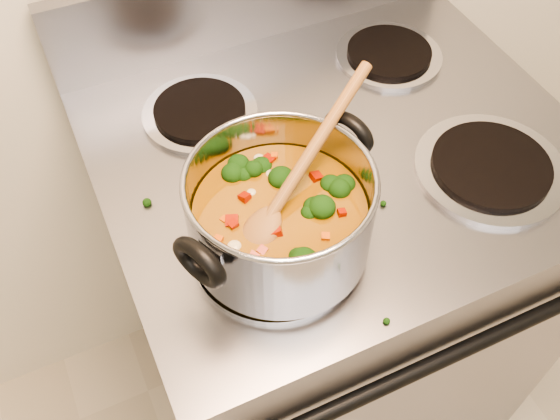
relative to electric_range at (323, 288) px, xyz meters
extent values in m
cube|color=gray|center=(0.00, 0.00, -0.01)|extent=(0.77, 0.67, 0.92)
cylinder|color=black|center=(0.00, -0.35, 0.33)|extent=(0.65, 0.02, 0.02)
cylinder|color=#A5A5AD|center=(-0.18, -0.15, 0.46)|extent=(0.23, 0.23, 0.01)
cylinder|color=black|center=(-0.18, -0.15, 0.46)|extent=(0.18, 0.18, 0.01)
cylinder|color=#A5A5AD|center=(0.18, -0.15, 0.46)|extent=(0.23, 0.23, 0.01)
cylinder|color=black|center=(0.18, -0.15, 0.46)|extent=(0.18, 0.18, 0.01)
cylinder|color=#A5A5AD|center=(-0.18, 0.15, 0.46)|extent=(0.19, 0.19, 0.01)
cylinder|color=black|center=(-0.18, 0.15, 0.46)|extent=(0.15, 0.15, 0.01)
cylinder|color=#A5A5AD|center=(0.18, 0.15, 0.46)|extent=(0.19, 0.19, 0.01)
cylinder|color=black|center=(0.18, 0.15, 0.46)|extent=(0.15, 0.15, 0.01)
cylinder|color=#98989F|center=(-0.17, -0.15, 0.54)|extent=(0.24, 0.24, 0.13)
torus|color=#98989F|center=(-0.17, -0.15, 0.60)|extent=(0.24, 0.24, 0.01)
cylinder|color=#7C510B|center=(-0.17, -0.15, 0.51)|extent=(0.23, 0.23, 0.08)
torus|color=black|center=(-0.30, -0.21, 0.58)|extent=(0.05, 0.08, 0.08)
torus|color=black|center=(-0.05, -0.10, 0.58)|extent=(0.05, 0.08, 0.08)
ellipsoid|color=black|center=(-0.21, -0.23, 0.55)|extent=(0.04, 0.04, 0.03)
ellipsoid|color=black|center=(-0.20, -0.17, 0.55)|extent=(0.04, 0.04, 0.03)
ellipsoid|color=black|center=(-0.12, -0.14, 0.55)|extent=(0.04, 0.04, 0.03)
ellipsoid|color=black|center=(-0.23, -0.08, 0.55)|extent=(0.04, 0.04, 0.03)
ellipsoid|color=black|center=(-0.13, -0.10, 0.55)|extent=(0.04, 0.04, 0.03)
ellipsoid|color=black|center=(-0.20, -0.09, 0.55)|extent=(0.04, 0.04, 0.03)
ellipsoid|color=black|center=(-0.15, -0.15, 0.55)|extent=(0.04, 0.04, 0.03)
ellipsoid|color=#8B1205|center=(-0.18, -0.24, 0.55)|extent=(0.01, 0.01, 0.01)
ellipsoid|color=#8B1205|center=(-0.10, -0.10, 0.55)|extent=(0.01, 0.01, 0.01)
ellipsoid|color=#8B1205|center=(-0.25, -0.20, 0.55)|extent=(0.01, 0.01, 0.01)
ellipsoid|color=#8B1205|center=(-0.14, -0.21, 0.55)|extent=(0.01, 0.01, 0.01)
ellipsoid|color=#8B1205|center=(-0.14, -0.20, 0.55)|extent=(0.01, 0.01, 0.01)
ellipsoid|color=#8B1205|center=(-0.08, -0.17, 0.55)|extent=(0.01, 0.01, 0.01)
ellipsoid|color=#8B1205|center=(-0.12, -0.09, 0.55)|extent=(0.01, 0.01, 0.01)
ellipsoid|color=#8B1205|center=(-0.20, -0.24, 0.55)|extent=(0.01, 0.01, 0.01)
ellipsoid|color=#8B1205|center=(-0.11, -0.13, 0.55)|extent=(0.01, 0.01, 0.01)
ellipsoid|color=#8B1205|center=(-0.08, -0.13, 0.55)|extent=(0.01, 0.01, 0.01)
ellipsoid|color=#8B1205|center=(-0.08, -0.16, 0.55)|extent=(0.01, 0.01, 0.01)
ellipsoid|color=#B94B0A|center=(-0.22, -0.16, 0.55)|extent=(0.01, 0.01, 0.01)
ellipsoid|color=#B94B0A|center=(-0.18, -0.07, 0.55)|extent=(0.01, 0.01, 0.01)
ellipsoid|color=#B94B0A|center=(-0.26, -0.13, 0.55)|extent=(0.01, 0.01, 0.01)
ellipsoid|color=#B94B0A|center=(-0.18, -0.20, 0.55)|extent=(0.01, 0.01, 0.01)
ellipsoid|color=#B94B0A|center=(-0.23, -0.21, 0.55)|extent=(0.01, 0.01, 0.01)
ellipsoid|color=#B94B0A|center=(-0.13, -0.21, 0.55)|extent=(0.01, 0.01, 0.01)
ellipsoid|color=#B94B0A|center=(-0.19, -0.18, 0.55)|extent=(0.01, 0.01, 0.01)
ellipsoid|color=#B94B0A|center=(-0.19, -0.07, 0.55)|extent=(0.01, 0.01, 0.01)
ellipsoid|color=#C8B78A|center=(-0.22, -0.09, 0.55)|extent=(0.02, 0.02, 0.01)
ellipsoid|color=#C8B78A|center=(-0.20, -0.20, 0.55)|extent=(0.02, 0.02, 0.01)
ellipsoid|color=#C8B78A|center=(-0.18, -0.20, 0.55)|extent=(0.02, 0.02, 0.01)
ellipsoid|color=#C8B78A|center=(-0.13, -0.21, 0.55)|extent=(0.02, 0.02, 0.01)
ellipsoid|color=#C8B78A|center=(-0.23, -0.23, 0.55)|extent=(0.02, 0.02, 0.01)
ellipsoid|color=brown|center=(-0.21, -0.18, 0.54)|extent=(0.09, 0.08, 0.05)
cylinder|color=brown|center=(-0.11, -0.11, 0.59)|extent=(0.23, 0.15, 0.11)
ellipsoid|color=black|center=(-0.17, 0.00, 0.46)|extent=(0.01, 0.01, 0.01)
ellipsoid|color=black|center=(-0.35, -0.14, 0.46)|extent=(0.01, 0.01, 0.01)
ellipsoid|color=black|center=(-0.23, 0.01, 0.46)|extent=(0.01, 0.01, 0.01)
ellipsoid|color=black|center=(-0.28, -0.32, 0.46)|extent=(0.01, 0.01, 0.01)
ellipsoid|color=black|center=(-0.04, -0.06, 0.46)|extent=(0.01, 0.01, 0.01)
camera|label=1|loc=(-0.38, -0.60, 1.17)|focal=40.00mm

